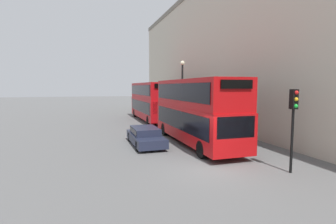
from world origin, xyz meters
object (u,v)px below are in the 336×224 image
at_px(bus_second_in_queue, 150,100).
at_px(traffic_light, 293,113).
at_px(bus_leading, 195,109).
at_px(car_dark_sedan, 145,136).

distance_m(bus_second_in_queue, traffic_light, 20.49).
distance_m(bus_leading, traffic_light, 7.33).
distance_m(bus_second_in_queue, car_dark_sedan, 13.28).
height_order(bus_second_in_queue, traffic_light, bus_second_in_queue).
distance_m(car_dark_sedan, traffic_light, 9.51).
xyz_separation_m(bus_leading, bus_second_in_queue, (0.00, 13.30, -0.02)).
relative_size(car_dark_sedan, traffic_light, 1.23).
relative_size(bus_leading, car_dark_sedan, 2.22).
bearing_deg(bus_leading, car_dark_sedan, 170.21).
bearing_deg(traffic_light, bus_leading, 103.86).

